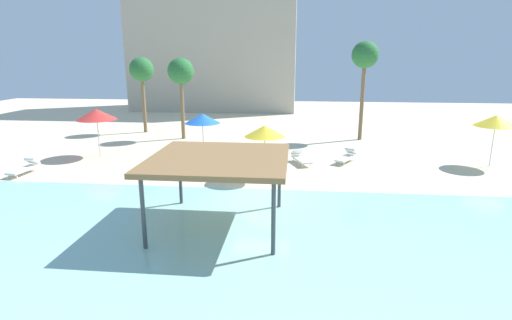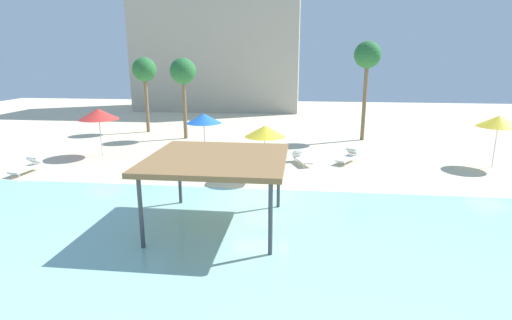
% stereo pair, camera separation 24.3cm
% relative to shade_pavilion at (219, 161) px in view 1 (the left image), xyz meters
% --- Properties ---
extents(ground_plane, '(80.00, 80.00, 0.00)m').
position_rel_shade_pavilion_xyz_m(ground_plane, '(1.18, 2.70, -2.47)').
color(ground_plane, beige).
extents(lagoon_water, '(44.00, 13.50, 0.04)m').
position_rel_shade_pavilion_xyz_m(lagoon_water, '(1.18, -2.55, -2.45)').
color(lagoon_water, '#99D1C6').
rests_on(lagoon_water, ground).
extents(shade_pavilion, '(4.80, 4.80, 2.61)m').
position_rel_shade_pavilion_xyz_m(shade_pavilion, '(0.00, 0.00, 0.00)').
color(shade_pavilion, '#42474C').
rests_on(shade_pavilion, ground).
extents(beach_umbrella_red_0, '(2.40, 2.40, 2.95)m').
position_rel_shade_pavilion_xyz_m(beach_umbrella_red_0, '(-9.37, 9.62, 0.15)').
color(beach_umbrella_red_0, silver).
rests_on(beach_umbrella_red_0, ground).
extents(beach_umbrella_yellow_1, '(2.26, 2.26, 2.90)m').
position_rel_shade_pavilion_xyz_m(beach_umbrella_yellow_1, '(13.57, 9.64, 0.12)').
color(beach_umbrella_yellow_1, silver).
rests_on(beach_umbrella_yellow_1, ground).
extents(beach_umbrella_yellow_2, '(1.99, 1.99, 2.75)m').
position_rel_shade_pavilion_xyz_m(beach_umbrella_yellow_2, '(1.14, 5.82, 0.01)').
color(beach_umbrella_yellow_2, silver).
rests_on(beach_umbrella_yellow_2, ground).
extents(beach_umbrella_blue_3, '(2.13, 2.13, 2.70)m').
position_rel_shade_pavilion_xyz_m(beach_umbrella_blue_3, '(-2.95, 10.06, -0.06)').
color(beach_umbrella_blue_3, silver).
rests_on(beach_umbrella_blue_3, ground).
extents(lounge_chair_0, '(1.49, 1.94, 0.74)m').
position_rel_shade_pavilion_xyz_m(lounge_chair_0, '(5.65, 9.78, -2.13)').
color(lounge_chair_0, white).
rests_on(lounge_chair_0, ground).
extents(lounge_chair_1, '(0.75, 1.94, 0.74)m').
position_rel_shade_pavilion_xyz_m(lounge_chair_1, '(-11.51, 5.60, -2.13)').
color(lounge_chair_1, white).
rests_on(lounge_chair_1, ground).
extents(lounge_chair_2, '(1.23, 1.99, 0.74)m').
position_rel_shade_pavilion_xyz_m(lounge_chair_2, '(2.96, 9.19, -2.13)').
color(lounge_chair_2, white).
rests_on(lounge_chair_2, ground).
extents(palm_tree_0, '(1.90, 1.90, 7.08)m').
position_rel_shade_pavilion_xyz_m(palm_tree_0, '(7.40, 16.57, 3.46)').
color(palm_tree_0, brown).
rests_on(palm_tree_0, ground).
extents(palm_tree_1, '(1.90, 1.90, 5.94)m').
position_rel_shade_pavilion_xyz_m(palm_tree_1, '(-5.78, 15.63, 2.39)').
color(palm_tree_1, brown).
rests_on(palm_tree_1, ground).
extents(palm_tree_2, '(1.90, 1.90, 5.98)m').
position_rel_shade_pavilion_xyz_m(palm_tree_2, '(-9.61, 17.93, 2.42)').
color(palm_tree_2, brown).
rests_on(palm_tree_2, ground).
extents(hotel_block_0, '(18.47, 8.04, 15.62)m').
position_rel_shade_pavilion_xyz_m(hotel_block_0, '(-6.84, 33.77, 5.34)').
color(hotel_block_0, '#B2A893').
rests_on(hotel_block_0, ground).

